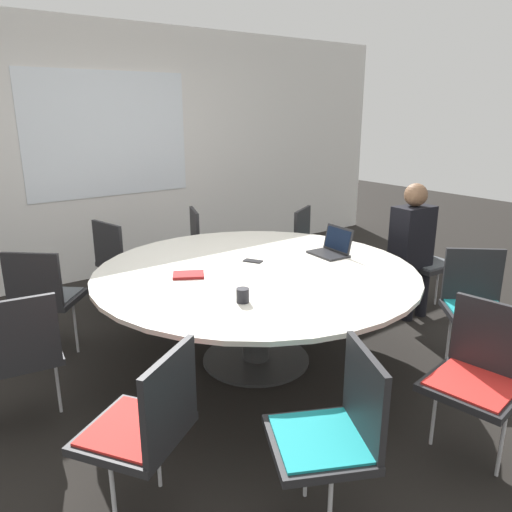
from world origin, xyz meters
name	(u,v)px	position (x,y,z in m)	size (l,w,h in m)	color
ground_plane	(256,360)	(0.00, 0.00, 0.00)	(16.00, 16.00, 0.00)	black
wall_back	(109,153)	(0.00, 2.63, 1.35)	(8.00, 0.07, 2.70)	silver
conference_table	(256,283)	(0.00, 0.00, 0.61)	(2.30, 2.30, 0.72)	#333333
chair_0	(422,255)	(1.88, -0.09, 0.51)	(0.47, 0.45, 0.86)	#262628
chair_1	(314,244)	(1.35, 0.82, 0.51)	(0.59, 0.58, 0.86)	#262628
chair_2	(208,243)	(0.51, 1.49, 0.51)	(0.55, 0.56, 0.86)	#262628
chair_3	(121,258)	(-0.39, 1.53, 0.51)	(0.50, 0.52, 0.86)	#262628
chair_4	(44,293)	(-1.21, 1.01, 0.51)	(0.61, 0.61, 0.86)	#262628
chair_5	(20,349)	(-1.57, 0.16, 0.51)	(0.50, 0.48, 0.86)	#262628
chair_6	(146,421)	(-1.29, -0.91, 0.51)	(0.60, 0.59, 0.86)	#262628
chair_7	(334,427)	(-0.66, -1.43, 0.51)	(0.57, 0.58, 0.86)	#262628
chair_8	(479,370)	(0.29, -1.55, 0.51)	(0.48, 0.50, 0.86)	#262628
chair_9	(476,300)	(1.22, -1.01, 0.51)	(0.61, 0.61, 0.86)	#262628
person_0	(413,240)	(1.63, -0.15, 0.71)	(0.38, 0.28, 1.21)	black
laptop	(332,247)	(0.71, -0.06, 0.78)	(0.25, 0.31, 0.21)	#232326
spiral_notebook	(188,275)	(-0.46, 0.16, 0.73)	(0.26, 0.24, 0.02)	maroon
coffee_cup	(243,295)	(-0.44, -0.45, 0.76)	(0.08, 0.08, 0.09)	black
cell_phone	(253,261)	(0.10, 0.17, 0.72)	(0.13, 0.16, 0.01)	black
handbag	(158,282)	(0.03, 1.68, 0.14)	(0.36, 0.16, 0.28)	black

